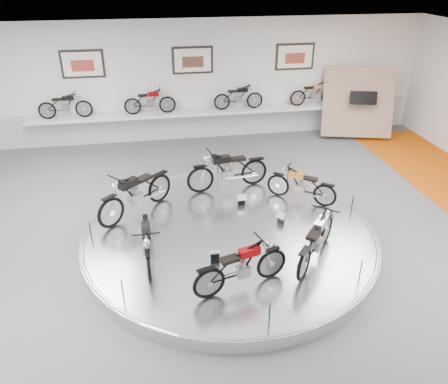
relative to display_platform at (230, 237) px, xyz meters
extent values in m
plane|color=#505052|center=(0.00, -0.30, -0.15)|extent=(16.00, 16.00, 0.00)
plane|color=white|center=(0.00, -0.30, 3.85)|extent=(16.00, 16.00, 0.00)
plane|color=silver|center=(0.00, 6.70, 1.85)|extent=(16.00, 0.00, 16.00)
cube|color=#BCBCBA|center=(0.00, 6.68, 0.40)|extent=(15.68, 0.04, 1.10)
cylinder|color=silver|center=(0.00, 0.00, 0.00)|extent=(6.40, 6.40, 0.30)
torus|color=#B2B2BA|center=(0.00, 0.00, 0.12)|extent=(6.40, 6.40, 0.10)
cube|color=silver|center=(0.00, 6.40, 0.85)|extent=(11.00, 0.55, 0.10)
cube|color=white|center=(-3.50, 6.66, 2.55)|extent=(1.35, 0.06, 0.88)
cube|color=white|center=(0.00, 6.66, 2.55)|extent=(1.35, 0.06, 0.88)
cube|color=white|center=(3.50, 6.66, 2.55)|extent=(1.35, 0.06, 0.88)
cube|color=#997660|center=(5.60, 5.80, 1.10)|extent=(2.56, 1.52, 2.30)
camera|label=1|loc=(-1.53, -7.97, 5.43)|focal=35.00mm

